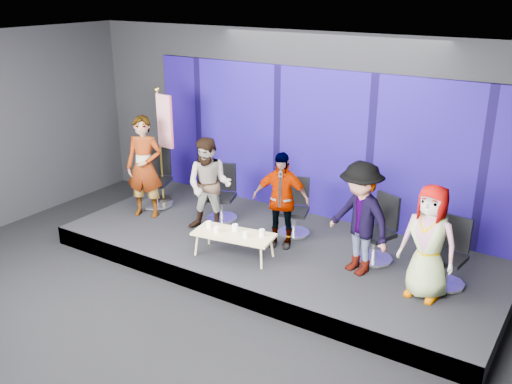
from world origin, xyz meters
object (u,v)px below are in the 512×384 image
(panelist_e, at_px, (429,242))
(panelist_c, at_px, (281,200))
(mug_e, at_px, (262,233))
(panelist_b, at_px, (209,185))
(mug_a, at_px, (209,224))
(chair_c, at_px, (295,216))
(coffee_table, at_px, (234,235))
(chair_a, at_px, (157,186))
(panelist_a, at_px, (144,167))
(mug_c, at_px, (235,228))
(flag_stand, at_px, (164,144))
(panelist_d, at_px, (360,218))
(chair_e, at_px, (448,264))
(chair_b, at_px, (222,202))
(mug_b, at_px, (216,229))
(mug_d, at_px, (245,235))
(chair_d, at_px, (377,240))

(panelist_e, bearing_deg, panelist_c, 179.67)
(mug_e, bearing_deg, panelist_b, 160.98)
(panelist_b, relative_size, mug_a, 15.90)
(chair_c, height_order, coffee_table, chair_c)
(chair_a, distance_m, panelist_a, 0.74)
(mug_c, xyz_separation_m, mug_e, (0.45, 0.06, -0.00))
(panelist_c, xyz_separation_m, panelist_e, (2.42, -0.32, 0.02))
(flag_stand, bearing_deg, panelist_d, -1.41)
(panelist_b, distance_m, chair_e, 3.92)
(chair_e, bearing_deg, mug_e, -156.78)
(chair_e, bearing_deg, panelist_d, -157.94)
(chair_b, bearing_deg, chair_c, -13.11)
(panelist_e, distance_m, coffee_table, 2.87)
(mug_b, bearing_deg, panelist_e, 9.82)
(coffee_table, distance_m, mug_d, 0.24)
(chair_b, bearing_deg, chair_d, -19.72)
(chair_a, height_order, chair_e, chair_a)
(panelist_c, bearing_deg, chair_d, -4.95)
(chair_a, bearing_deg, mug_c, -40.81)
(chair_a, height_order, panelist_d, panelist_d)
(panelist_d, height_order, mug_b, panelist_d)
(panelist_e, height_order, flag_stand, flag_stand)
(panelist_c, bearing_deg, panelist_e, -24.61)
(panelist_c, xyz_separation_m, chair_d, (1.49, 0.32, -0.43))
(panelist_e, relative_size, coffee_table, 1.21)
(chair_a, bearing_deg, chair_d, -19.42)
(panelist_c, xyz_separation_m, mug_d, (-0.16, -0.76, -0.34))
(chair_c, xyz_separation_m, mug_c, (-0.41, -1.15, 0.12))
(chair_a, height_order, panelist_a, panelist_a)
(chair_a, height_order, mug_e, chair_a)
(panelist_c, distance_m, flag_stand, 2.77)
(chair_d, bearing_deg, flag_stand, -158.81)
(panelist_c, bearing_deg, chair_c, 74.63)
(chair_b, xyz_separation_m, chair_d, (2.88, -0.03, 0.01))
(mug_c, bearing_deg, chair_c, 70.54)
(chair_d, xyz_separation_m, mug_c, (-1.91, -0.97, 0.09))
(chair_b, relative_size, mug_a, 9.82)
(chair_c, bearing_deg, chair_a, 168.21)
(chair_a, relative_size, mug_a, 11.14)
(chair_e, relative_size, mug_e, 9.11)
(chair_a, bearing_deg, panelist_c, -25.34)
(panelist_d, bearing_deg, mug_a, -143.15)
(chair_d, bearing_deg, mug_e, -126.24)
(mug_c, bearing_deg, mug_d, -22.77)
(panelist_e, relative_size, mug_a, 15.63)
(chair_c, height_order, mug_c, chair_c)
(chair_c, height_order, mug_b, chair_c)
(mug_d, distance_m, mug_e, 0.25)
(chair_d, bearing_deg, chair_c, -164.71)
(chair_b, xyz_separation_m, flag_stand, (-1.32, 0.03, 0.84))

